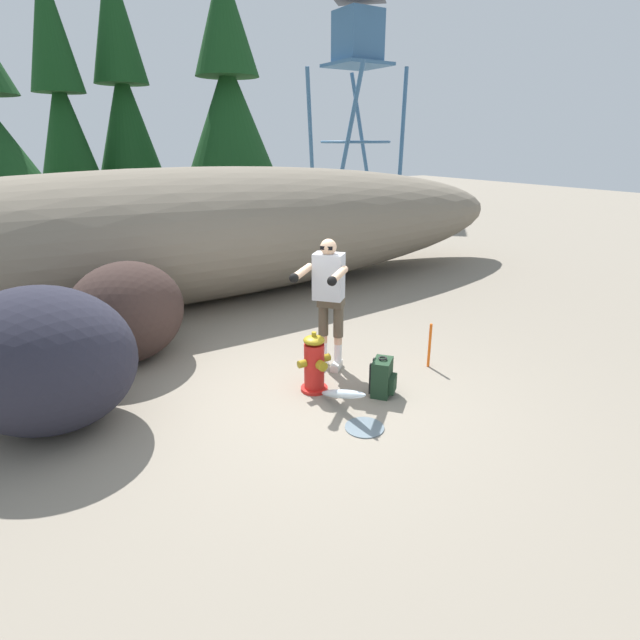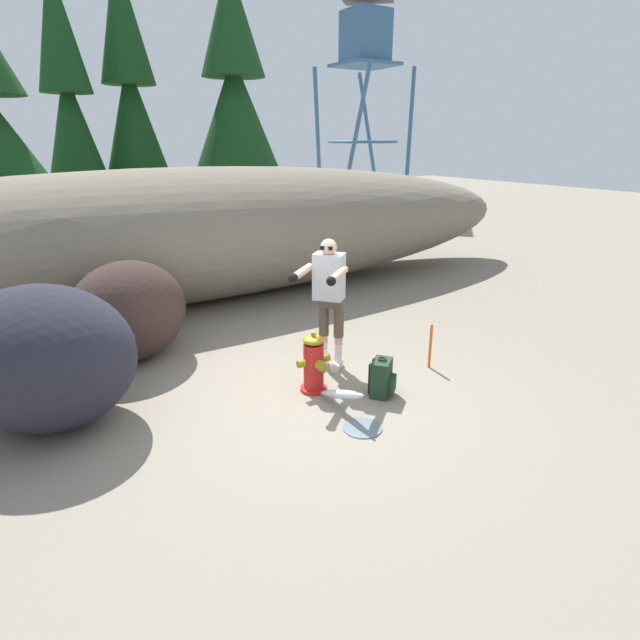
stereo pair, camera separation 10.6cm
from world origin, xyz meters
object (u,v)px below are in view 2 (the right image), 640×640
utility_worker (329,289)px  watchtower (365,43)px  boulder_mid (129,311)px  survey_stake (430,346)px  boulder_large (43,358)px  spare_backpack (382,378)px  fire_hydrant (314,364)px

utility_worker → watchtower: watchtower is taller
boulder_mid → survey_stake: 4.01m
boulder_large → boulder_mid: bearing=50.3°
spare_backpack → watchtower: bearing=106.0°
utility_worker → boulder_mid: size_ratio=1.07×
boulder_mid → watchtower: size_ratio=0.19×
survey_stake → boulder_large: bearing=167.0°
fire_hydrant → survey_stake: 1.64m
boulder_mid → watchtower: watchtower is taller
boulder_mid → survey_stake: bearing=-35.6°
watchtower → survey_stake: 16.66m
boulder_large → survey_stake: (4.34, -1.00, -0.45)m
fire_hydrant → utility_worker: utility_worker is taller
spare_backpack → survey_stake: (1.01, 0.28, 0.08)m
spare_backpack → survey_stake: 1.05m
boulder_large → watchtower: (12.61, 12.16, 5.54)m
fire_hydrant → watchtower: size_ratio=0.09×
boulder_mid → spare_backpack: bearing=-49.3°
spare_backpack → boulder_large: (-3.34, 1.29, 0.53)m
boulder_mid → watchtower: bearing=43.2°
fire_hydrant → boulder_mid: bearing=127.7°
spare_backpack → survey_stake: bearing=66.4°
fire_hydrant → watchtower: bearing=52.6°
fire_hydrant → boulder_large: 2.86m
utility_worker → watchtower: bearing=-167.9°
fire_hydrant → boulder_large: (-2.72, 0.78, 0.41)m
spare_backpack → fire_hydrant: bearing=-168.9°
spare_backpack → boulder_large: size_ratio=0.25×
fire_hydrant → spare_backpack: 0.81m
watchtower → spare_backpack: bearing=-124.6°
fire_hydrant → utility_worker: bearing=41.2°
boulder_mid → utility_worker: bearing=-38.9°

